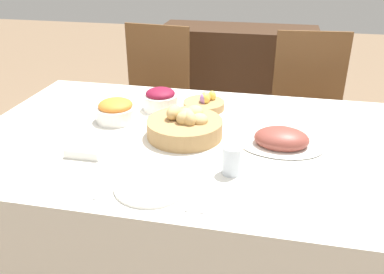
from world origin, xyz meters
name	(u,v)px	position (x,y,z in m)	size (l,w,h in m)	color
dining_table	(203,214)	(0.00, 0.00, 0.37)	(1.85, 1.10, 0.74)	silver
chair_far_left	(152,102)	(-0.49, 0.88, 0.52)	(0.46, 0.46, 0.98)	brown
chair_far_right	(308,114)	(0.46, 0.88, 0.52)	(0.46, 0.46, 0.98)	brown
sideboard	(236,82)	(-0.04, 1.67, 0.43)	(1.17, 0.44, 0.85)	#3D2616
bread_basket	(186,125)	(-0.08, 0.00, 0.78)	(0.30, 0.30, 0.12)	#AD8451
egg_basket	(204,103)	(-0.05, 0.30, 0.77)	(0.19, 0.19, 0.08)	#AD8451
ham_platter	(281,140)	(0.30, -0.01, 0.76)	(0.31, 0.22, 0.08)	white
beet_salad_bowl	(161,99)	(-0.25, 0.25, 0.79)	(0.16, 0.16, 0.10)	white
carrot_bowl	(116,111)	(-0.40, 0.09, 0.78)	(0.17, 0.17, 0.10)	white
dinner_plate	(151,186)	(-0.10, -0.39, 0.74)	(0.23, 0.23, 0.01)	white
fork	(109,182)	(-0.24, -0.39, 0.74)	(0.03, 0.20, 0.00)	silver
knife	(195,192)	(0.04, -0.39, 0.74)	(0.03, 0.20, 0.00)	silver
spoon	(205,193)	(0.07, -0.39, 0.74)	(0.03, 0.20, 0.00)	silver
drinking_cup	(232,160)	(0.14, -0.24, 0.79)	(0.07, 0.07, 0.10)	silver
butter_dish	(86,151)	(-0.39, -0.23, 0.75)	(0.13, 0.08, 0.03)	white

